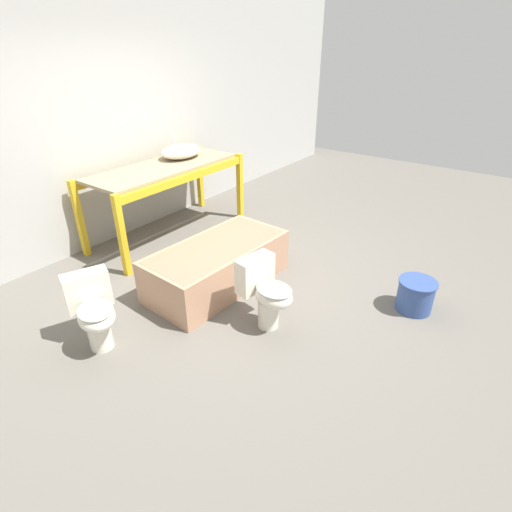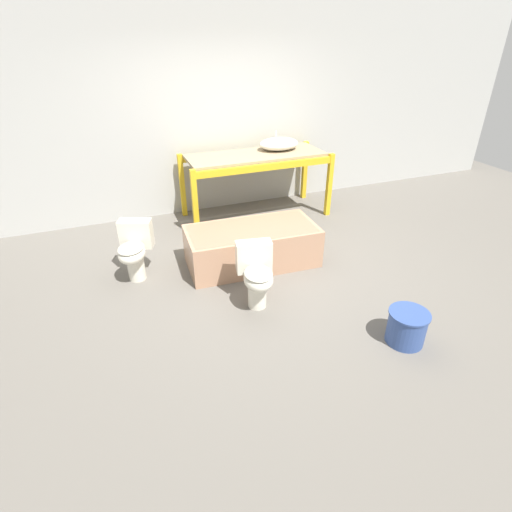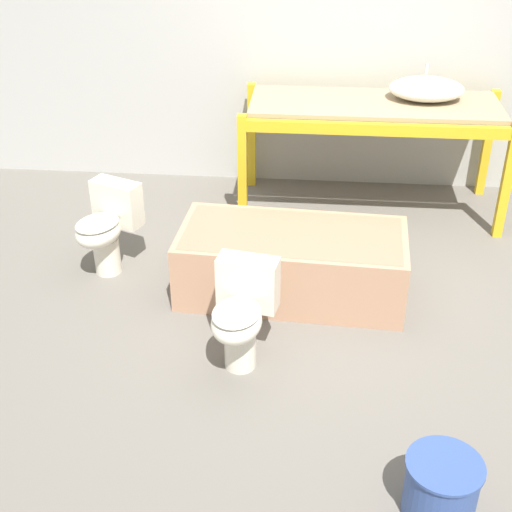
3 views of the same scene
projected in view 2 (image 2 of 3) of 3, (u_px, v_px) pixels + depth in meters
ground_plane at (267, 265)px, 4.83m from camera, size 12.00×12.00×0.00m
warehouse_wall_rear at (213, 101)px, 5.70m from camera, size 10.80×0.08×3.20m
shelving_rack at (256, 163)px, 5.77m from camera, size 2.11×0.86×0.94m
sink_basin at (279, 144)px, 5.86m from camera, size 0.59×0.43×0.26m
bathtub_main at (252, 243)px, 4.75m from camera, size 1.57×0.82×0.47m
toilet_near at (256, 274)px, 3.97m from camera, size 0.41×0.55×0.65m
toilet_far at (134, 249)px, 4.42m from camera, size 0.49×0.58×0.65m
bucket_white at (407, 326)px, 3.57m from camera, size 0.36×0.36×0.32m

